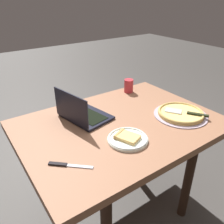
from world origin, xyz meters
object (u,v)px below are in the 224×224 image
Objects in this scene: pizza_tray at (181,113)px; table_knife at (66,165)px; drink_cup at (129,86)px; laptop at (82,114)px; pizza_plate at (128,138)px; dining_table at (120,134)px.

pizza_tray is 2.03× the size of table_knife.
drink_cup is at bearing 93.57° from pizza_tray.
pizza_tray is 3.34× the size of drink_cup.
laptop is 1.55× the size of pizza_plate.
pizza_plate reaches higher than pizza_tray.
table_knife is at bearing -146.52° from drink_cup.
dining_table is 3.53× the size of pizza_tray.
dining_table is 0.23m from pizza_plate.
pizza_tray is 0.88m from table_knife.
pizza_tray reaches higher than dining_table.
drink_cup is (0.55, 0.19, 0.01)m from laptop.
dining_table is at bearing 157.81° from pizza_tray.
dining_table is 0.55m from drink_cup.
pizza_tray is (0.49, 0.02, 0.00)m from pizza_plate.
laptop is (-0.18, 0.18, 0.13)m from dining_table.
dining_table is at bearing 21.14° from table_knife.
drink_cup reaches higher than dining_table.
dining_table is 11.81× the size of drink_cup.
drink_cup is at bearing 45.46° from dining_table.
pizza_tray is at bearing -30.69° from laptop.
pizza_plate is 0.64× the size of pizza_tray.
pizza_plate is (0.10, -0.37, -0.03)m from laptop.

